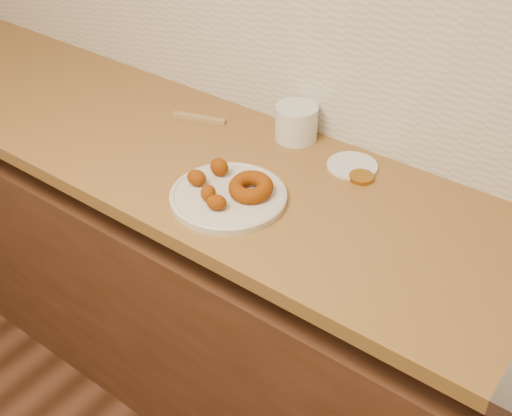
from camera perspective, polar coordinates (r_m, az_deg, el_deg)
name	(u,v)px	position (r m, az deg, el deg)	size (l,w,h in m)	color
base_cabinet	(321,352)	(1.91, 5.80, -12.59)	(3.60, 0.60, 0.77)	#57311E
butcher_block	(142,135)	(1.91, -10.10, 6.41)	(2.30, 0.62, 0.04)	olive
backsplash	(407,52)	(1.64, 13.28, 13.34)	(3.60, 0.02, 0.60)	beige
donut_plate	(228,197)	(1.57, -2.48, 1.02)	(0.29, 0.29, 0.02)	beige
ring_donut	(251,187)	(1.56, -0.48, 1.89)	(0.11, 0.11, 0.04)	#824008
fried_dough_chunks	(210,183)	(1.57, -4.08, 2.25)	(0.16, 0.17, 0.05)	#824008
plastic_tub	(296,123)	(1.80, 3.61, 7.59)	(0.12, 0.12, 0.10)	silver
tub_lid	(352,166)	(1.71, 8.56, 3.74)	(0.13, 0.13, 0.01)	silver
brass_jar_lid	(361,177)	(1.67, 9.35, 2.72)	(0.06, 0.06, 0.01)	#A2671E
wooden_utensil	(199,118)	(1.92, -5.08, 7.96)	(0.16, 0.02, 0.01)	#9F814B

